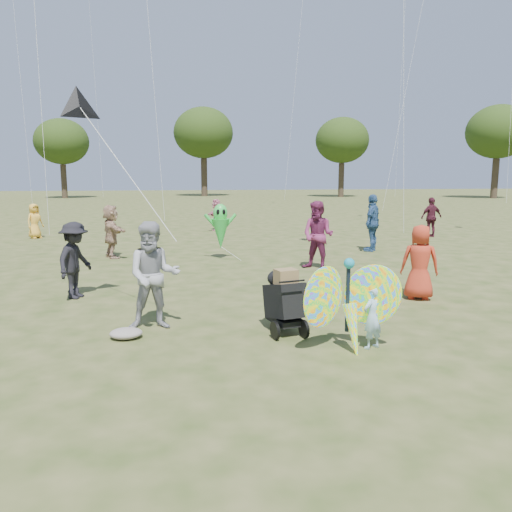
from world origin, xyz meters
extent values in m
plane|color=#51592B|center=(0.00, 0.00, 0.00)|extent=(160.00, 160.00, 0.00)
imported|color=#A3CCE7|center=(1.22, -0.79, 0.49)|extent=(0.42, 0.36, 0.98)
imported|color=#9A9AA0|center=(-2.09, 0.75, 0.93)|extent=(0.92, 0.72, 1.86)
ellipsoid|color=gray|center=(-2.54, 0.29, 0.08)|extent=(0.53, 0.43, 0.17)
imported|color=#B7331D|center=(3.39, 1.96, 0.80)|extent=(0.92, 0.77, 1.60)
imported|color=black|center=(-3.84, 3.23, 0.82)|extent=(0.96, 1.21, 1.65)
imported|color=#2E527F|center=(5.03, 8.57, 0.99)|extent=(1.11, 1.20, 1.97)
imported|color=tan|center=(-3.72, 8.56, 0.85)|extent=(1.05, 1.65, 1.70)
imported|color=#792852|center=(2.22, 5.61, 0.96)|extent=(1.18, 1.16, 1.91)
imported|color=gold|center=(-7.48, 14.20, 0.72)|extent=(0.80, 0.84, 1.44)
imported|color=#4B1926|center=(9.04, 11.93, 0.85)|extent=(1.04, 0.56, 1.69)
imported|color=#C36F86|center=(0.25, 16.04, 0.75)|extent=(0.91, 1.45, 1.49)
cube|color=black|center=(0.08, 0.19, 0.55)|extent=(0.65, 0.94, 0.71)
cube|color=black|center=(0.08, 0.19, 0.22)|extent=(0.56, 0.76, 0.10)
ellipsoid|color=black|center=(0.08, 0.44, 0.88)|extent=(0.51, 0.45, 0.33)
cylinder|color=black|center=(-0.16, -0.16, 0.15)|extent=(0.12, 0.30, 0.30)
cylinder|color=black|center=(0.32, -0.16, 0.15)|extent=(0.12, 0.30, 0.30)
cylinder|color=black|center=(0.08, 0.64, 0.11)|extent=(0.10, 0.23, 0.22)
cylinder|color=black|center=(0.08, -0.29, 0.98)|extent=(0.43, 0.13, 0.03)
cube|color=olive|center=(0.08, 0.14, 0.96)|extent=(0.40, 0.35, 0.26)
ellipsoid|color=red|center=(0.44, -0.81, 0.84)|extent=(0.98, 0.71, 1.24)
ellipsoid|color=red|center=(1.20, -0.81, 0.84)|extent=(0.98, 0.71, 1.24)
cylinder|color=black|center=(0.82, -0.79, 0.79)|extent=(0.06, 0.06, 1.00)
cone|color=red|center=(0.87, -0.96, 0.30)|extent=(0.36, 0.49, 0.93)
sphere|color=teal|center=(0.82, -0.81, 1.34)|extent=(0.16, 0.16, 0.16)
cone|color=black|center=(-3.38, 2.12, 3.86)|extent=(0.89, 0.62, 0.81)
cylinder|color=silver|center=(-2.54, 1.48, 2.68)|extent=(1.71, 1.29, 2.37)
cone|color=green|center=(-0.31, 7.74, 0.80)|extent=(0.56, 0.56, 0.95)
ellipsoid|color=green|center=(-0.31, 7.74, 1.45)|extent=(0.44, 0.39, 0.57)
ellipsoid|color=black|center=(-0.40, 7.56, 1.50)|extent=(0.10, 0.05, 0.17)
ellipsoid|color=black|center=(-0.22, 7.56, 1.50)|extent=(0.10, 0.05, 0.17)
cylinder|color=green|center=(-0.61, 7.74, 1.20)|extent=(0.43, 0.10, 0.49)
cylinder|color=green|center=(-0.01, 7.74, 1.20)|extent=(0.43, 0.10, 0.49)
cylinder|color=silver|center=(-0.01, 7.54, 0.20)|extent=(0.61, 0.41, 0.41)
cylinder|color=silver|center=(-2.28, 7.85, 6.44)|extent=(0.57, 1.71, 10.28)
cylinder|color=#3A2D21|center=(-14.00, 52.00, 1.89)|extent=(0.63, 0.63, 3.78)
ellipsoid|color=#2B4214|center=(-14.00, 52.00, 6.30)|extent=(5.94, 5.94, 5.05)
cylinder|color=#3A2D21|center=(2.00, 55.00, 2.31)|extent=(0.77, 0.77, 4.62)
ellipsoid|color=#2B4214|center=(2.00, 55.00, 7.70)|extent=(7.26, 7.26, 6.17)
cylinder|color=#3A2D21|center=(18.00, 50.00, 1.99)|extent=(0.66, 0.67, 3.99)
ellipsoid|color=#2B4214|center=(18.00, 50.00, 6.65)|extent=(6.27, 6.27, 5.33)
cylinder|color=#3A2D21|center=(34.00, 44.00, 2.21)|extent=(0.73, 0.73, 4.41)
ellipsoid|color=#2B4214|center=(34.00, 44.00, 7.35)|extent=(6.93, 6.93, 5.89)
camera|label=1|loc=(-1.70, -7.73, 2.63)|focal=35.00mm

